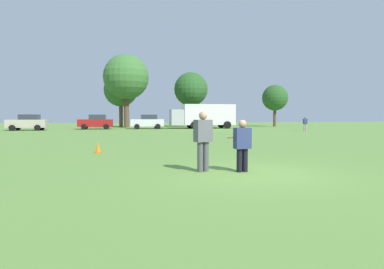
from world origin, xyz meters
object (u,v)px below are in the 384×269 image
object	(u,v)px
frisbee	(232,138)
parked_car_mid_left	(28,122)
traffic_cone	(98,148)
player_defender	(242,143)
parked_car_mid_right	(147,122)
bystander_sideline_watcher	(305,123)
parked_car_center	(96,122)
player_thrower	(203,138)
box_truck	(204,115)

from	to	relation	value
frisbee	parked_car_mid_left	bearing A→B (deg)	113.88
traffic_cone	player_defender	bearing A→B (deg)	-53.10
parked_car_mid_right	bystander_sideline_watcher	xyz separation A→B (m)	(16.38, -9.94, -0.04)
parked_car_mid_left	parked_car_center	world-z (taller)	same
parked_car_center	bystander_sideline_watcher	world-z (taller)	parked_car_center
player_thrower	box_truck	world-z (taller)	box_truck
frisbee	parked_car_mid_left	distance (m)	33.99
box_truck	bystander_sideline_watcher	distance (m)	13.32
parked_car_mid_left	parked_car_center	size ratio (longest dim) A/B	1.00
box_truck	bystander_sideline_watcher	xyz separation A→B (m)	(8.93, -9.85, -0.87)
box_truck	bystander_sideline_watcher	size ratio (longest dim) A/B	5.44
player_defender	box_truck	world-z (taller)	box_truck
parked_car_mid_right	player_defender	bearing A→B (deg)	-89.42
traffic_cone	parked_car_mid_right	size ratio (longest dim) A/B	0.11
traffic_cone	box_truck	distance (m)	29.52
traffic_cone	box_truck	bearing A→B (deg)	66.82
player_defender	bystander_sideline_watcher	world-z (taller)	bystander_sideline_watcher
frisbee	traffic_cone	bearing A→B (deg)	126.10
traffic_cone	parked_car_mid_left	xyz separation A→B (m)	(-9.54, 25.29, 0.69)
frisbee	box_truck	world-z (taller)	box_truck
player_thrower	frisbee	size ratio (longest dim) A/B	6.49
player_thrower	parked_car_center	distance (m)	33.51
bystander_sideline_watcher	player_thrower	bearing A→B (deg)	-126.79
parked_car_center	bystander_sideline_watcher	distance (m)	24.88
traffic_cone	parked_car_center	distance (m)	27.46
player_thrower	parked_car_mid_right	world-z (taller)	parked_car_mid_right
player_thrower	frisbee	bearing A→B (deg)	-7.15
traffic_cone	box_truck	world-z (taller)	box_truck
parked_car_center	bystander_sideline_watcher	xyz separation A→B (m)	(22.73, -10.11, -0.04)
frisbee	parked_car_mid_left	xyz separation A→B (m)	(-13.76, 31.08, -0.07)
player_thrower	box_truck	distance (m)	33.80
bystander_sideline_watcher	traffic_cone	bearing A→B (deg)	-139.95
parked_car_mid_right	parked_car_center	bearing A→B (deg)	178.43
traffic_cone	parked_car_center	bearing A→B (deg)	94.60
frisbee	traffic_cone	xyz separation A→B (m)	(-4.22, 5.78, -0.76)
parked_car_mid_left	box_truck	size ratio (longest dim) A/B	0.49
parked_car_mid_left	traffic_cone	bearing A→B (deg)	-69.33
frisbee	parked_car_mid_right	bearing A→B (deg)	90.12
player_defender	parked_car_center	world-z (taller)	parked_car_center
parked_car_mid_right	box_truck	bearing A→B (deg)	-0.69
frisbee	parked_car_center	xyz separation A→B (m)	(-6.42, 33.15, -0.07)
frisbee	parked_car_center	size ratio (longest dim) A/B	0.06
parked_car_mid_left	parked_car_center	bearing A→B (deg)	15.77
player_thrower	bystander_sideline_watcher	size ratio (longest dim) A/B	1.13
player_thrower	player_defender	distance (m)	1.15
frisbee	parked_car_center	distance (m)	33.76
parked_car_mid_left	bystander_sideline_watcher	distance (m)	31.12
frisbee	bystander_sideline_watcher	world-z (taller)	bystander_sideline_watcher
parked_car_mid_right	bystander_sideline_watcher	distance (m)	19.16
parked_car_center	bystander_sideline_watcher	bearing A→B (deg)	-23.98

